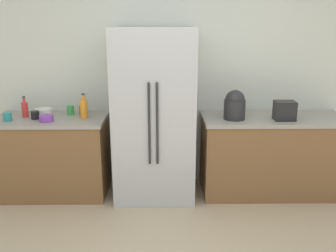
% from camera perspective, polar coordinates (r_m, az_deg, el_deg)
% --- Properties ---
extents(kitchen_back_panel, '(4.97, 0.10, 2.94)m').
position_cam_1_polar(kitchen_back_panel, '(4.29, 1.04, 10.15)').
color(kitchen_back_panel, silver).
rests_on(kitchen_back_panel, ground_plane).
extents(counter_left, '(1.23, 0.68, 0.89)m').
position_cam_1_polar(counter_left, '(4.34, -17.57, -4.43)').
color(counter_left, brown).
rests_on(counter_left, ground_plane).
extents(counter_right, '(1.59, 0.68, 0.89)m').
position_cam_1_polar(counter_right, '(4.33, 15.92, -4.34)').
color(counter_right, brown).
rests_on(counter_right, ground_plane).
extents(refrigerator, '(0.86, 0.74, 1.86)m').
position_cam_1_polar(refrigerator, '(3.96, -2.18, 1.71)').
color(refrigerator, '#B2B5BA').
rests_on(refrigerator, ground_plane).
extents(toaster, '(0.22, 0.16, 0.21)m').
position_cam_1_polar(toaster, '(4.07, 17.80, 2.31)').
color(toaster, black).
rests_on(toaster, counter_right).
extents(rice_cooker, '(0.23, 0.23, 0.32)m').
position_cam_1_polar(rice_cooker, '(3.97, 10.41, 3.25)').
color(rice_cooker, '#262628').
rests_on(rice_cooker, counter_right).
extents(bottle_a, '(0.08, 0.08, 0.27)m').
position_cam_1_polar(bottle_a, '(4.05, -13.03, 2.69)').
color(bottle_a, orange).
rests_on(bottle_a, counter_left).
extents(bottle_b, '(0.07, 0.07, 0.23)m').
position_cam_1_polar(bottle_b, '(4.30, -21.49, 2.47)').
color(bottle_b, red).
rests_on(bottle_b, counter_left).
extents(cup_a, '(0.09, 0.09, 0.10)m').
position_cam_1_polar(cup_a, '(4.23, -13.14, 2.41)').
color(cup_a, brown).
rests_on(cup_a, counter_left).
extents(cup_b, '(0.08, 0.08, 0.10)m').
position_cam_1_polar(cup_b, '(4.27, -15.03, 2.43)').
color(cup_b, green).
rests_on(cup_b, counter_left).
extents(cup_c, '(0.09, 0.09, 0.09)m').
position_cam_1_polar(cup_c, '(4.18, -20.09, 1.61)').
color(cup_c, black).
rests_on(cup_c, counter_left).
extents(cup_d, '(0.09, 0.09, 0.09)m').
position_cam_1_polar(cup_d, '(4.22, -23.83, 1.34)').
color(cup_d, teal).
rests_on(cup_d, counter_left).
extents(bowl_a, '(0.15, 0.15, 0.07)m').
position_cam_1_polar(bowl_a, '(4.04, -18.51, 1.15)').
color(bowl_a, purple).
rests_on(bowl_a, counter_left).
extents(bowl_b, '(0.19, 0.19, 0.07)m').
position_cam_1_polar(bowl_b, '(4.35, -18.98, 2.13)').
color(bowl_b, white).
rests_on(bowl_b, counter_left).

